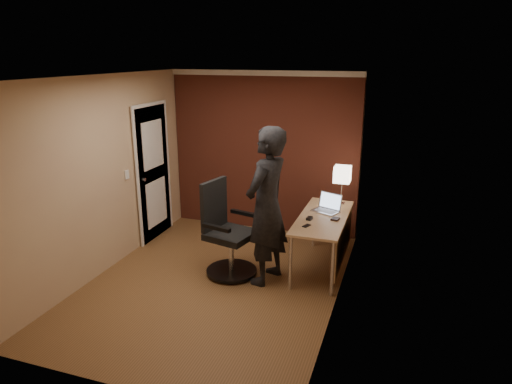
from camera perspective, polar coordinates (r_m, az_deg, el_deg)
room at (r=6.83m, az=-2.32°, el=5.35°), size 4.00×4.00×4.00m
desk at (r=5.98m, az=9.04°, el=-4.25°), size 0.60×1.50×0.73m
desk_lamp at (r=6.36m, az=10.73°, el=2.13°), size 0.22×0.22×0.54m
laptop at (r=6.14m, az=8.96°, el=-1.76°), size 0.40×0.36×0.23m
mouse at (r=5.80m, az=6.69°, el=-3.29°), size 0.07×0.11×0.03m
phone at (r=5.59m, az=6.33°, el=-4.21°), size 0.10×0.13×0.01m
wallet at (r=5.84m, az=9.89°, el=-3.34°), size 0.11×0.12×0.02m
office_chair at (r=5.84m, az=-3.76°, el=-5.36°), size 0.66×0.74×1.20m
person at (r=5.49m, az=1.35°, el=-1.83°), size 0.62×0.80×1.95m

